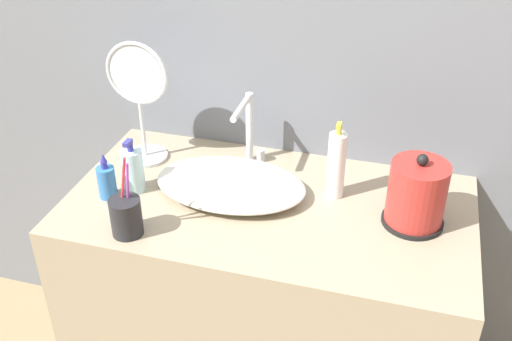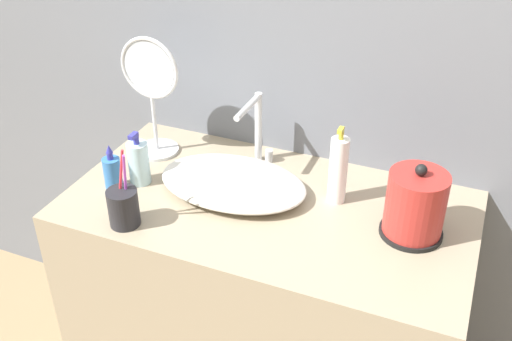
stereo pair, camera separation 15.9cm
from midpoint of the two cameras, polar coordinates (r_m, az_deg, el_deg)
wall_back at (r=1.72m, az=8.08°, el=15.19°), size 6.00×0.04×2.60m
vanity_counter at (r=1.91m, az=3.43°, el=-13.65°), size 1.11×0.59×0.84m
sink_basin at (r=1.67m, az=0.49°, el=-1.21°), size 0.43×0.28×0.06m
faucet at (r=1.76m, az=2.70°, el=4.21°), size 0.06×0.17×0.22m
electric_kettle at (r=1.55m, az=17.77°, el=-3.44°), size 0.16×0.16×0.21m
toothbrush_cup at (r=1.56m, az=-9.68°, el=-3.54°), size 0.08×0.08×0.21m
lotion_bottle at (r=1.71m, az=-8.52°, el=0.68°), size 0.06×0.06×0.16m
shampoo_bottle at (r=1.71m, az=-10.96°, el=-0.20°), size 0.05×0.05×0.14m
mouthwash_bottle at (r=1.63m, az=10.63°, el=-0.03°), size 0.05×0.05×0.23m
vanity_mirror at (r=1.80m, az=-7.43°, el=7.46°), size 0.19×0.13×0.37m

